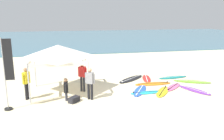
% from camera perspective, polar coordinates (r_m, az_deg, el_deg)
% --- Properties ---
extents(ground_plane, '(80.00, 80.00, 0.00)m').
position_cam_1_polar(ground_plane, '(13.05, 1.02, -6.18)').
color(ground_plane, beige).
extents(sea, '(80.00, 36.00, 0.10)m').
position_cam_1_polar(sea, '(43.84, -8.54, 7.75)').
color(sea, teal).
rests_on(sea, ground).
extents(canopy_tent, '(3.07, 3.07, 2.75)m').
position_cam_1_polar(canopy_tent, '(13.29, -13.04, 4.46)').
color(canopy_tent, '#B7B7BC').
rests_on(canopy_tent, ground).
extents(surfboard_teal, '(2.26, 0.85, 0.19)m').
position_cam_1_polar(surfboard_teal, '(17.08, 14.70, -1.72)').
color(surfboard_teal, '#19847F').
rests_on(surfboard_teal, ground).
extents(surfboard_black, '(2.43, 2.17, 0.19)m').
position_cam_1_polar(surfboard_black, '(16.13, 4.67, -2.20)').
color(surfboard_black, black).
rests_on(surfboard_black, ground).
extents(surfboard_purple, '(1.39, 2.24, 0.19)m').
position_cam_1_polar(surfboard_purple, '(14.63, 19.51, -4.63)').
color(surfboard_purple, purple).
rests_on(surfboard_purple, ground).
extents(surfboard_orange, '(2.41, 0.68, 0.19)m').
position_cam_1_polar(surfboard_orange, '(15.25, 9.99, -3.31)').
color(surfboard_orange, orange).
rests_on(surfboard_orange, ground).
extents(surfboard_lime, '(2.41, 1.62, 0.19)m').
position_cam_1_polar(surfboard_lime, '(16.39, 18.93, -2.66)').
color(surfboard_lime, '#7AD12D').
rests_on(surfboard_lime, ground).
extents(surfboard_pink, '(1.75, 1.67, 0.19)m').
position_cam_1_polar(surfboard_pink, '(14.83, 14.66, -4.04)').
color(surfboard_pink, pink).
rests_on(surfboard_pink, ground).
extents(surfboard_blue, '(1.65, 2.23, 0.19)m').
position_cam_1_polar(surfboard_blue, '(13.81, 6.80, -5.00)').
color(surfboard_blue, blue).
rests_on(surfboard_blue, ground).
extents(surfboard_cyan, '(1.94, 0.58, 0.19)m').
position_cam_1_polar(surfboard_cyan, '(13.53, 8.35, -5.45)').
color(surfboard_cyan, '#23B2CC').
rests_on(surfboard_cyan, ground).
extents(surfboard_red, '(1.06, 2.08, 0.19)m').
position_cam_1_polar(surfboard_red, '(16.38, 8.42, -2.06)').
color(surfboard_red, red).
rests_on(surfboard_red, ground).
extents(surfboard_yellow, '(1.68, 2.02, 0.19)m').
position_cam_1_polar(surfboard_yellow, '(13.85, 12.27, -5.16)').
color(surfboard_yellow, yellow).
rests_on(surfboard_yellow, ground).
extents(person_grey, '(0.49, 0.37, 1.71)m').
position_cam_1_polar(person_grey, '(12.19, -5.40, -2.81)').
color(person_grey, black).
rests_on(person_grey, ground).
extents(person_red, '(0.47, 0.38, 1.71)m').
position_cam_1_polar(person_red, '(13.53, -7.24, -1.19)').
color(person_red, '#2D2D33').
rests_on(person_red, ground).
extents(person_yellow, '(0.37, 0.48, 1.71)m').
position_cam_1_polar(person_yellow, '(12.96, -20.19, -2.60)').
color(person_yellow, black).
rests_on(person_yellow, ground).
extents(person_black, '(0.23, 0.55, 1.20)m').
position_cam_1_polar(person_black, '(12.36, -11.19, -4.39)').
color(person_black, '#383842').
rests_on(person_black, ground).
extents(banner_flag, '(0.60, 0.36, 3.40)m').
position_cam_1_polar(banner_flag, '(11.71, -24.16, -1.68)').
color(banner_flag, '#99999E').
rests_on(banner_flag, ground).
extents(gear_bag_near_tent, '(0.65, 0.65, 0.28)m').
position_cam_1_polar(gear_bag_near_tent, '(12.19, -9.27, -7.12)').
color(gear_bag_near_tent, '#232328').
rests_on(gear_bag_near_tent, ground).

